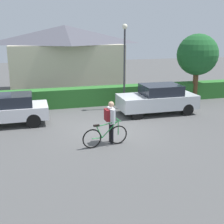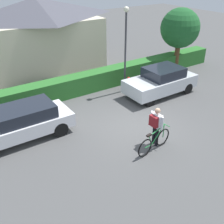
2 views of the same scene
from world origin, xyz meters
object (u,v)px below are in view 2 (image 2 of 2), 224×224
Objects in this scene: parked_car_near at (21,122)px; tree_kerbside at (180,28)px; street_lamp at (126,40)px; fire_hydrant at (128,84)px; parked_car_far at (161,81)px; person_rider at (156,123)px; bicycle at (154,142)px.

tree_kerbside is at bearing 11.40° from parked_car_near.
street_lamp is 5.63× the size of fire_hydrant.
parked_car_near is 7.69m from parked_car_far.
parked_car_far reaches higher than fire_hydrant.
fire_hydrant is (0.24, -0.05, -2.50)m from street_lamp.
fire_hydrant is (-1.15, 1.39, -0.36)m from parked_car_far.
parked_car_far is 1.84m from fire_hydrant.
parked_car_near is 5.43m from person_rider.
person_rider is (4.20, -3.43, 0.25)m from parked_car_near.
parked_car_far is 2.44× the size of person_rider.
person_rider is 9.18m from tree_kerbside.
parked_car_far is 1.00× the size of tree_kerbside.
fire_hydrant is at bearing -11.76° from street_lamp.
tree_kerbside reaches higher than person_rider.
fire_hydrant is at bearing 12.04° from parked_car_near.
person_rider is at bearing -140.86° from tree_kerbside.
tree_kerbside is (7.26, 5.96, 2.37)m from bicycle.
person_rider is (0.27, 0.28, 0.59)m from bicycle.
street_lamp is 4.96m from tree_kerbside.
tree_kerbside reaches higher than fire_hydrant.
street_lamp reaches higher than bicycle.
fire_hydrant is (6.54, 1.39, -0.34)m from parked_car_near.
tree_kerbside is (3.50, 2.26, 2.00)m from parked_car_far.
bicycle is at bearing -134.23° from person_rider.
bicycle reaches higher than fire_hydrant.
person_rider is (-3.48, -3.43, 0.22)m from parked_car_far.
street_lamp is 1.13× the size of tree_kerbside.
bicycle is at bearing -135.36° from parked_car_far.
parked_car_far reaches higher than bicycle.
person_rider is at bearing -115.83° from fire_hydrant.
tree_kerbside reaches higher than bicycle.
parked_car_near is 1.05× the size of parked_car_far.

